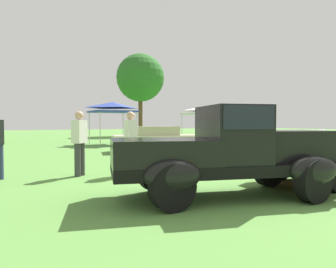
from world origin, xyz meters
TOP-DOWN VIEW (x-y plane):
  - ground_plane at (0.00, 0.00)m, footprint 120.00×120.00m
  - feature_pickup_truck at (-0.37, -0.09)m, footprint 4.44×2.73m
  - show_car_cream at (2.80, 8.64)m, footprint 4.75×2.79m
  - show_car_skyblue at (9.02, 10.58)m, footprint 4.41×2.53m
  - spectator_near_truck at (-2.22, 3.59)m, footprint 0.45×0.45m
  - spectator_by_row at (-0.96, 3.17)m, footprint 0.27×0.41m
  - spectator_far_side at (3.75, 3.58)m, footprint 0.46×0.45m
  - canopy_tent_center_field at (2.49, 14.46)m, footprint 2.61×2.61m
  - canopy_tent_right_field at (10.32, 15.49)m, footprint 2.69×2.69m
  - treeline_center at (9.56, 25.77)m, footprint 5.07×5.07m

SIDE VIEW (x-z plane):
  - ground_plane at x=0.00m, z-range 0.00..0.00m
  - show_car_skyblue at x=9.02m, z-range -0.01..1.21m
  - show_car_cream at x=2.80m, z-range -0.01..1.21m
  - feature_pickup_truck at x=-0.37m, z-range 0.01..1.71m
  - spectator_near_truck at x=-2.22m, z-range 0.07..1.76m
  - spectator_by_row at x=-0.96m, z-range 0.07..1.76m
  - spectator_far_side at x=3.75m, z-range 0.07..1.76m
  - canopy_tent_center_field at x=2.49m, z-range 1.07..3.78m
  - canopy_tent_right_field at x=10.32m, z-range 1.07..3.78m
  - treeline_center at x=9.56m, z-range 1.79..10.50m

